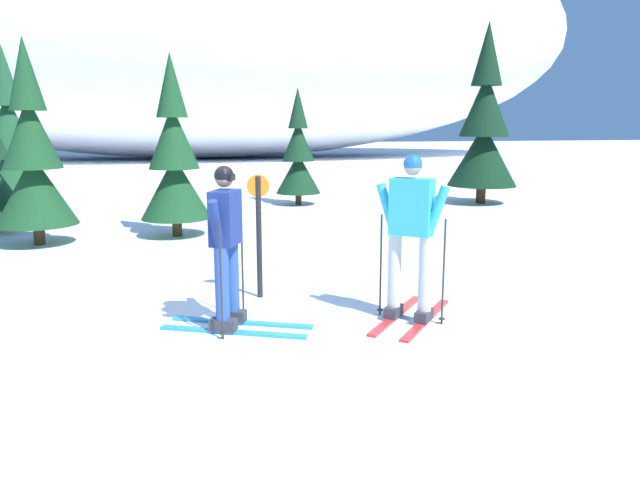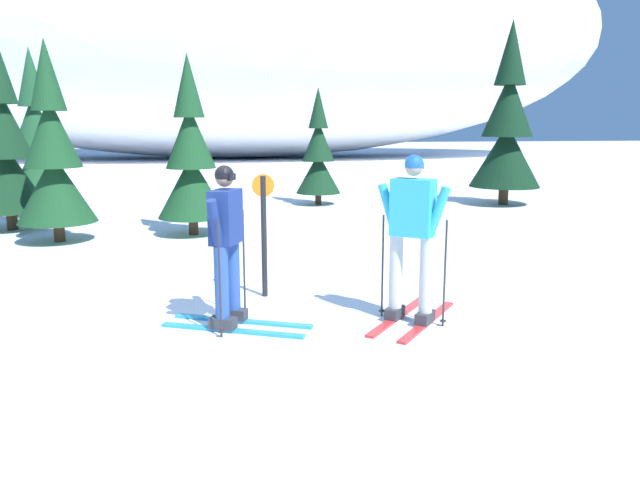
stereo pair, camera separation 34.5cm
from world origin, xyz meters
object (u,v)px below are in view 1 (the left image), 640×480
skier_navy_jacket (227,245)px  trail_marker_post (259,229)px  pine_tree_center_left (11,147)px  pine_tree_center_right (174,161)px  skier_cyan_jacket (411,234)px  pine_tree_right (298,156)px  pine_tree_center (33,160)px  pine_tree_far_right (484,129)px

skier_navy_jacket → trail_marker_post: bearing=67.3°
pine_tree_center_left → pine_tree_center_right: (3.73, -3.26, -0.18)m
skier_cyan_jacket → pine_tree_right: size_ratio=0.60×
skier_cyan_jacket → pine_tree_center: size_ratio=0.51×
pine_tree_center_left → trail_marker_post: (4.83, -7.81, -0.75)m
pine_tree_center_right → pine_tree_right: (3.14, 4.03, -0.16)m
pine_tree_far_right → pine_tree_center: bearing=-161.2°
skier_cyan_jacket → pine_tree_center_right: bearing=114.1°
skier_navy_jacket → pine_tree_far_right: 11.68m
skier_navy_jacket → skier_cyan_jacket: bearing=-5.2°
pine_tree_center_left → pine_tree_right: (6.87, 0.77, -0.33)m
skier_navy_jacket → skier_cyan_jacket: skier_cyan_jacket is taller
skier_cyan_jacket → pine_tree_right: bearing=87.0°
skier_cyan_jacket → pine_tree_right: (0.52, 9.88, 0.30)m
pine_tree_right → trail_marker_post: 8.83m
pine_tree_far_right → pine_tree_center_right: bearing=-158.2°
skier_navy_jacket → pine_tree_center_right: size_ratio=0.50×
pine_tree_center_right → pine_tree_far_right: (8.10, 3.25, 0.56)m
pine_tree_center_left → pine_tree_right: 6.92m
pine_tree_center_left → pine_tree_right: pine_tree_center_left is taller
skier_navy_jacket → pine_tree_right: (2.51, 9.70, 0.38)m
pine_tree_right → skier_cyan_jacket: bearing=-93.0°
skier_navy_jacket → pine_tree_right: size_ratio=0.57×
pine_tree_far_right → trail_marker_post: 10.54m
skier_navy_jacket → skier_cyan_jacket: 2.00m
pine_tree_center_left → pine_tree_far_right: bearing=-0.1°
pine_tree_far_right → trail_marker_post: pine_tree_far_right is taller
skier_cyan_jacket → trail_marker_post: size_ratio=1.19×
pine_tree_center_left → trail_marker_post: pine_tree_center_left is taller
skier_cyan_jacket → pine_tree_far_right: bearing=58.9°
pine_tree_right → pine_tree_far_right: 5.07m
skier_cyan_jacket → pine_tree_center: 7.50m
pine_tree_right → trail_marker_post: (-2.04, -8.58, -0.42)m
pine_tree_center_left → skier_cyan_jacket: bearing=-55.1°
pine_tree_far_right → trail_marker_post: bearing=-131.9°
pine_tree_center_left → trail_marker_post: size_ratio=2.50×
pine_tree_far_right → trail_marker_post: (-7.00, -7.80, -1.13)m
pine_tree_center_right → pine_tree_far_right: bearing=21.8°
skier_navy_jacket → pine_tree_center_right: bearing=96.4°
pine_tree_center_right → pine_tree_far_right: pine_tree_far_right is taller
pine_tree_center_left → pine_tree_center: 3.82m
pine_tree_far_right → pine_tree_right: bearing=171.0°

